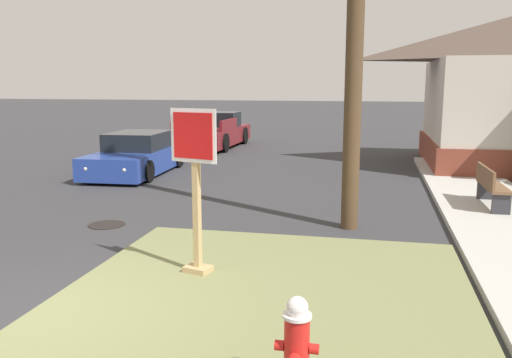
% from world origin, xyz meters
% --- Properties ---
extents(ground_plane, '(160.00, 160.00, 0.00)m').
position_xyz_m(ground_plane, '(0.00, 0.00, 0.00)').
color(ground_plane, '#333335').
extents(grass_corner_patch, '(5.23, 5.35, 0.08)m').
position_xyz_m(grass_corner_patch, '(2.55, 1.25, 0.04)').
color(grass_corner_patch, olive).
rests_on(grass_corner_patch, ground).
extents(sidewalk_strip, '(2.20, 17.87, 0.12)m').
position_xyz_m(sidewalk_strip, '(6.36, 5.71, 0.06)').
color(sidewalk_strip, '#B2AFA8').
rests_on(sidewalk_strip, ground).
extents(fire_hydrant, '(0.38, 0.34, 0.87)m').
position_xyz_m(fire_hydrant, '(3.24, -0.91, 0.49)').
color(fire_hydrant, black).
rests_on(fire_hydrant, grass_corner_patch).
extents(stop_sign, '(0.71, 0.37, 2.31)m').
position_xyz_m(stop_sign, '(1.44, 1.77, 1.21)').
color(stop_sign, tan).
rests_on(stop_sign, grass_corner_patch).
extents(manhole_cover, '(0.70, 0.70, 0.02)m').
position_xyz_m(manhole_cover, '(-1.20, 4.10, 0.01)').
color(manhole_cover, black).
rests_on(manhole_cover, ground).
extents(parked_sedan_blue, '(2.12, 4.52, 1.25)m').
position_xyz_m(parked_sedan_blue, '(-3.24, 9.96, 0.54)').
color(parked_sedan_blue, '#233D93').
rests_on(parked_sedan_blue, ground).
extents(pickup_truck_maroon, '(2.22, 5.22, 1.48)m').
position_xyz_m(pickup_truck_maroon, '(-2.94, 17.06, 0.62)').
color(pickup_truck_maroon, maroon).
rests_on(pickup_truck_maroon, ground).
extents(street_bench, '(0.44, 1.63, 0.85)m').
position_xyz_m(street_bench, '(6.30, 6.91, 0.59)').
color(street_bench, brown).
rests_on(street_bench, sidewalk_strip).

